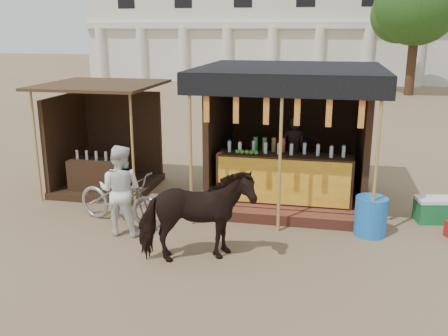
% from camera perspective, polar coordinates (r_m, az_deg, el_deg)
% --- Properties ---
extents(ground, '(120.00, 120.00, 0.00)m').
position_cam_1_polar(ground, '(7.84, -2.46, -10.90)').
color(ground, '#846B4C').
rests_on(ground, ground).
extents(main_stall, '(3.60, 3.61, 2.78)m').
position_cam_1_polar(main_stall, '(10.47, 7.38, 1.82)').
color(main_stall, brown).
rests_on(main_stall, ground).
extents(secondary_stall, '(2.40, 2.40, 2.38)m').
position_cam_1_polar(secondary_stall, '(11.48, -13.93, 1.84)').
color(secondary_stall, '#332112').
rests_on(secondary_stall, ground).
extents(cow, '(1.92, 1.40, 1.47)m').
position_cam_1_polar(cow, '(7.65, -3.21, -5.56)').
color(cow, black).
rests_on(cow, ground).
extents(motorbike, '(1.97, 1.14, 0.98)m').
position_cam_1_polar(motorbike, '(9.39, -11.78, -3.39)').
color(motorbike, '#A1A0A9').
rests_on(motorbike, ground).
extents(bystander, '(0.78, 0.61, 1.60)m').
position_cam_1_polar(bystander, '(8.84, -11.77, -2.49)').
color(bystander, white).
rests_on(bystander, ground).
extents(blue_barrel, '(0.63, 0.63, 0.69)m').
position_cam_1_polar(blue_barrel, '(9.10, 16.42, -5.31)').
color(blue_barrel, blue).
rests_on(blue_barrel, ground).
extents(cooler, '(0.71, 0.55, 0.46)m').
position_cam_1_polar(cooler, '(10.14, 22.80, -4.42)').
color(cooler, '#186F36').
rests_on(cooler, ground).
extents(background_building, '(26.00, 7.45, 8.18)m').
position_cam_1_polar(background_building, '(36.93, 6.30, 16.31)').
color(background_building, silver).
rests_on(background_building, ground).
extents(tree, '(4.50, 4.40, 7.00)m').
position_cam_1_polar(tree, '(29.23, 20.78, 16.91)').
color(tree, '#382314').
rests_on(tree, ground).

